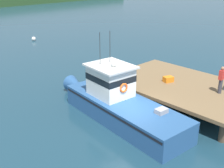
{
  "coord_description": "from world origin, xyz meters",
  "views": [
    {
      "loc": [
        -10.1,
        -8.99,
        7.85
      ],
      "look_at": [
        1.2,
        2.68,
        1.4
      ],
      "focal_mm": 45.62,
      "sensor_mm": 36.0,
      "label": 1
    }
  ],
  "objects_px": {
    "main_fishing_boat": "(118,101)",
    "mooring_buoy_channel_marker": "(34,39)",
    "crate_stack_near_edge": "(168,79)",
    "deckhand_by_the_boat": "(221,79)"
  },
  "relations": [
    {
      "from": "main_fishing_boat",
      "to": "mooring_buoy_channel_marker",
      "type": "bearing_deg",
      "value": 72.69
    },
    {
      "from": "main_fishing_boat",
      "to": "mooring_buoy_channel_marker",
      "type": "relative_size",
      "value": 20.15
    },
    {
      "from": "deckhand_by_the_boat",
      "to": "mooring_buoy_channel_marker",
      "type": "bearing_deg",
      "value": 86.1
    },
    {
      "from": "crate_stack_near_edge",
      "to": "deckhand_by_the_boat",
      "type": "xyz_separation_m",
      "value": [
        0.64,
        -3.17,
        0.68
      ]
    },
    {
      "from": "main_fishing_boat",
      "to": "mooring_buoy_channel_marker",
      "type": "xyz_separation_m",
      "value": [
        6.48,
        20.81,
        -0.76
      ]
    },
    {
      "from": "crate_stack_near_edge",
      "to": "deckhand_by_the_boat",
      "type": "relative_size",
      "value": 0.37
    },
    {
      "from": "crate_stack_near_edge",
      "to": "deckhand_by_the_boat",
      "type": "distance_m",
      "value": 3.31
    },
    {
      "from": "crate_stack_near_edge",
      "to": "main_fishing_boat",
      "type": "bearing_deg",
      "value": 174.04
    },
    {
      "from": "main_fishing_boat",
      "to": "crate_stack_near_edge",
      "type": "relative_size",
      "value": 16.55
    },
    {
      "from": "deckhand_by_the_boat",
      "to": "crate_stack_near_edge",
      "type": "bearing_deg",
      "value": 101.35
    }
  ]
}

